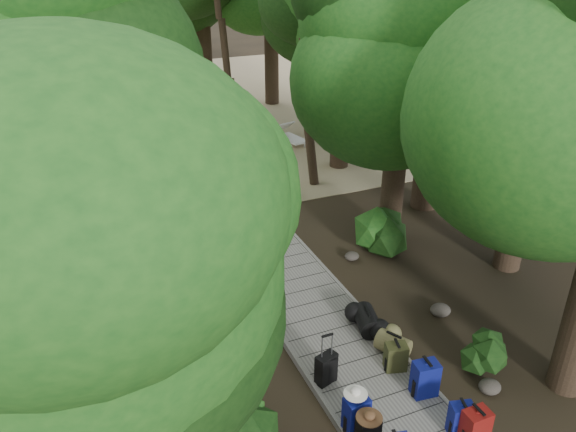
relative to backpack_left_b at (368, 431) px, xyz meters
name	(u,v)px	position (x,y,z in m)	size (l,w,h in m)	color
ground	(309,308)	(0.76, 3.78, -0.44)	(120.00, 120.00, 0.00)	#2F2417
sand_beach	(159,114)	(0.76, 19.78, -0.43)	(40.00, 22.00, 0.02)	tan
boardwalk	(290,282)	(0.76, 4.78, -0.38)	(2.00, 12.00, 0.12)	gray
backpack_left_b	(368,431)	(0.00, 0.00, 0.00)	(0.35, 0.25, 0.64)	black
backpack_left_c	(356,413)	(-0.01, 0.36, 0.04)	(0.39, 0.28, 0.72)	#0B087A
backpack_right_a	(476,426)	(1.55, -0.61, 0.05)	(0.41, 0.29, 0.73)	maroon
backpack_right_b	(461,418)	(1.48, -0.37, 0.01)	(0.36, 0.26, 0.66)	#0B087A
backpack_right_c	(425,377)	(1.47, 0.59, 0.05)	(0.43, 0.30, 0.73)	#0B087A
backpack_right_d	(396,356)	(1.36, 1.32, -0.02)	(0.39, 0.28, 0.59)	#393E1C
duffel_right_khaki	(393,344)	(1.55, 1.70, -0.11)	(0.41, 0.62, 0.41)	brown
duffel_right_black	(367,321)	(1.46, 2.51, -0.10)	(0.45, 0.71, 0.45)	black
suitcase_on_boardwalk	(326,368)	(0.04, 1.52, -0.02)	(0.38, 0.21, 0.59)	black
lone_suitcase_on_sand	(218,167)	(1.09, 11.57, -0.07)	(0.44, 0.25, 0.69)	black
hat_brown	(370,415)	(-0.02, -0.04, 0.38)	(0.41, 0.41, 0.12)	#51351E
hat_white	(356,391)	(-0.02, 0.41, 0.46)	(0.39, 0.39, 0.13)	silver
kayak	(116,154)	(-1.80, 14.80, -0.27)	(0.67, 3.05, 0.30)	red
sun_lounger	(292,135)	(4.67, 13.68, -0.08)	(0.67, 2.09, 0.67)	silver
tree_right_b	(543,82)	(5.94, 3.44, 4.07)	(5.05, 5.05, 9.03)	black
tree_right_c	(403,79)	(4.12, 5.90, 3.78)	(4.88, 4.88, 8.44)	black
tree_right_d	(447,9)	(6.10, 7.09, 5.13)	(6.07, 6.07, 11.14)	black
tree_right_e	(345,30)	(5.26, 10.92, 4.13)	(5.08, 5.08, 9.14)	black
tree_right_f	(346,22)	(6.80, 13.64, 3.95)	(4.91, 4.91, 8.77)	black
tree_left_a	(164,332)	(-2.94, -0.47, 3.16)	(4.32, 4.32, 7.21)	black
tree_left_b	(7,113)	(-4.21, 3.60, 4.54)	(5.53, 5.53, 9.95)	black
tree_left_c	(76,134)	(-3.26, 6.65, 3.17)	(4.16, 4.16, 7.23)	black
palm_right_a	(317,76)	(3.91, 10.08, 3.02)	(4.05, 4.05, 6.91)	#194613
palm_right_b	(317,33)	(5.90, 14.18, 3.55)	(4.12, 4.12, 7.97)	#194613
palm_right_c	(237,49)	(3.24, 15.70, 2.92)	(4.23, 4.23, 6.72)	#194613
palm_left_a	(43,110)	(-3.84, 9.95, 2.86)	(4.14, 4.14, 6.59)	#194613
rock_left_b	(227,419)	(-1.85, 1.40, -0.35)	(0.32, 0.29, 0.18)	#4C473F
rock_left_c	(211,303)	(-1.20, 4.59, -0.28)	(0.58, 0.52, 0.32)	#4C473F
rock_left_d	(172,254)	(-1.48, 7.10, -0.36)	(0.28, 0.25, 0.15)	#4C473F
rock_right_a	(490,387)	(2.66, 0.26, -0.33)	(0.41, 0.37, 0.22)	#4C473F
rock_right_b	(440,310)	(3.24, 2.45, -0.32)	(0.45, 0.40, 0.25)	#4C473F
rock_right_c	(352,256)	(2.61, 5.20, -0.34)	(0.36, 0.33, 0.20)	#4C473F
shrub_left_b	(190,286)	(-1.54, 5.00, -0.01)	(0.95, 0.95, 0.85)	#194E17
shrub_left_c	(135,222)	(-2.15, 8.27, 0.14)	(1.28, 1.28, 1.15)	#194E17
shrub_right_a	(483,350)	(2.92, 0.82, -0.03)	(0.92, 0.92, 0.83)	#194E17
shrub_right_b	(383,231)	(3.54, 5.31, 0.12)	(1.24, 1.24, 1.11)	#194E17
shrub_right_c	(284,183)	(2.56, 9.44, -0.04)	(0.88, 0.88, 0.79)	#194E17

